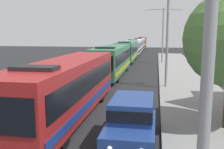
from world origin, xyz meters
TOP-DOWN VIEW (x-y plane):
  - bus_lead at (-1.30, 12.01)m, footprint 2.58×12.06m
  - bus_second_in_line at (-1.30, 25.87)m, footprint 2.58×12.34m
  - bus_middle at (-1.30, 39.34)m, footprint 2.58×11.35m
  - bus_fourth_in_line at (-1.30, 52.90)m, footprint 2.58×12.14m
  - bus_rear at (-1.30, 66.49)m, footprint 2.58×11.99m
  - bus_tail_end at (-1.30, 80.15)m, footprint 2.58×11.29m
  - white_suv at (2.40, 9.20)m, footprint 1.86×4.54m
  - streetlamp_mid at (4.10, 20.31)m, footprint 5.90×0.28m
  - streetlamp_far at (4.10, 37.12)m, footprint 5.18×0.28m

SIDE VIEW (x-z plane):
  - white_suv at x=2.40m, z-range 0.08..1.98m
  - bus_tail_end at x=-1.30m, z-range 0.09..3.30m
  - bus_middle at x=-1.30m, z-range 0.09..3.30m
  - bus_rear at x=-1.30m, z-range 0.09..3.30m
  - bus_lead at x=-1.30m, z-range 0.09..3.30m
  - bus_fourth_in_line at x=-1.30m, z-range 0.09..3.30m
  - bus_second_in_line at x=-1.30m, z-range 0.09..3.30m
  - streetlamp_mid at x=4.10m, z-range 1.05..8.61m
  - streetlamp_far at x=4.10m, z-range 1.01..8.79m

